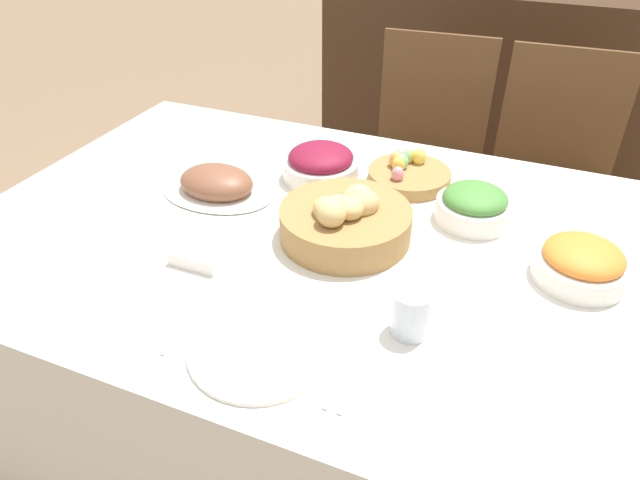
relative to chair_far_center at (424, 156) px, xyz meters
name	(u,v)px	position (x,y,z in m)	size (l,w,h in m)	color
ground_plane	(325,424)	(-0.03, -0.93, -0.51)	(12.00, 12.00, 0.00)	#7F664C
dining_table	(326,341)	(-0.03, -0.93, -0.15)	(1.77, 1.16, 0.72)	silver
chair_far_center	(424,156)	(0.00, 0.00, 0.00)	(0.44, 0.44, 0.94)	brown
chair_far_right	(549,178)	(0.46, 0.00, 0.00)	(0.43, 0.43, 0.94)	brown
sideboard	(482,92)	(0.08, 0.88, -0.03)	(1.56, 0.44, 0.97)	#3D2616
bread_basket	(345,220)	(0.02, -0.93, 0.26)	(0.31, 0.31, 0.14)	#9E7542
egg_basket	(408,173)	(0.08, -0.60, 0.24)	(0.23, 0.23, 0.08)	#9E7542
ham_platter	(217,184)	(-0.38, -0.86, 0.24)	(0.32, 0.22, 0.08)	silver
beet_salad_bowl	(321,164)	(-0.15, -0.68, 0.26)	(0.21, 0.21, 0.10)	silver
carrot_bowl	(582,263)	(0.54, -0.89, 0.25)	(0.20, 0.20, 0.09)	silver
green_salad_bowl	(474,205)	(0.28, -0.74, 0.25)	(0.18, 0.18, 0.09)	silver
dinner_plate	(260,347)	(0.00, -1.34, 0.22)	(0.27, 0.27, 0.01)	silver
fork	(187,325)	(-0.16, -1.34, 0.21)	(0.01, 0.17, 0.00)	silver
knife	(341,373)	(0.16, -1.34, 0.21)	(0.01, 0.17, 0.00)	silver
spoon	(357,378)	(0.19, -1.34, 0.21)	(0.01, 0.17, 0.00)	silver
drinking_cup	(411,312)	(0.24, -1.18, 0.26)	(0.08, 0.08, 0.10)	silver
butter_dish	(198,256)	(-0.25, -1.15, 0.23)	(0.12, 0.07, 0.03)	silver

